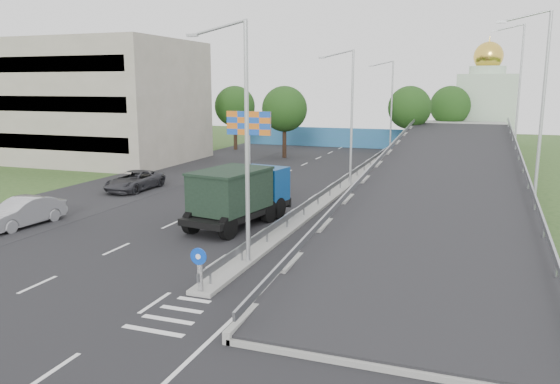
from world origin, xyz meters
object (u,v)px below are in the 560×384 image
at_px(sign_bollard, 200,269).
at_px(billboard, 249,127).
at_px(lamp_post_far, 390,102).
at_px(parked_car_c, 134,181).
at_px(dump_truck, 240,193).
at_px(parked_car_b, 23,212).
at_px(church, 485,104).
at_px(lamp_post_mid, 349,110).
at_px(lamp_post_near, 243,131).

height_order(sign_bollard, billboard, billboard).
distance_m(lamp_post_far, billboard, 20.24).
bearing_deg(parked_car_c, lamp_post_far, 62.47).
bearing_deg(dump_truck, parked_car_b, -148.77).
height_order(sign_bollard, lamp_post_far, lamp_post_far).
bearing_deg(church, parked_car_b, -114.77).
distance_m(lamp_post_mid, lamp_post_far, 20.00).
bearing_deg(billboard, lamp_post_far, 63.16).
bearing_deg(dump_truck, parked_car_c, 159.85).
relative_size(lamp_post_near, church, 0.73).
xyz_separation_m(billboard, parked_car_b, (-5.02, -20.07, -3.39)).
relative_size(billboard, parked_car_c, 1.05).
distance_m(billboard, parked_car_c, 11.10).
height_order(lamp_post_mid, dump_truck, lamp_post_mid).
bearing_deg(lamp_post_far, sign_bollard, -90.14).
distance_m(sign_bollard, lamp_post_mid, 24.30).
relative_size(sign_bollard, church, 0.12).
relative_size(church, dump_truck, 1.80).
relative_size(lamp_post_near, dump_truck, 1.31).
bearing_deg(sign_bollard, lamp_post_mid, 89.74).
bearing_deg(dump_truck, church, 84.53).
height_order(lamp_post_far, billboard, lamp_post_far).
relative_size(sign_bollard, lamp_post_mid, 0.17).
relative_size(billboard, parked_car_b, 1.14).
xyz_separation_m(sign_bollard, dump_truck, (-2.88, 10.16, 0.75)).
xyz_separation_m(parked_car_b, parked_car_c, (-0.32, 10.97, -0.07)).
distance_m(dump_truck, parked_car_c, 13.25).
relative_size(lamp_post_near, parked_car_c, 1.92).
height_order(sign_bollard, lamp_post_mid, lamp_post_mid).
xyz_separation_m(sign_bollard, lamp_post_near, (0.11, 3.83, 4.77)).
xyz_separation_m(lamp_post_mid, dump_truck, (-2.99, -13.66, -4.02)).
xyz_separation_m(lamp_post_near, billboard, (-9.11, 22.00, -1.62)).
distance_m(lamp_post_mid, parked_car_c, 16.89).
bearing_deg(dump_truck, sign_bollard, -64.51).
distance_m(sign_bollard, parked_car_c, 22.04).
bearing_deg(lamp_post_far, lamp_post_near, -90.00).
relative_size(lamp_post_mid, lamp_post_far, 1.00).
height_order(lamp_post_near, parked_car_c, lamp_post_near).
distance_m(lamp_post_near, parked_car_c, 20.03).
bearing_deg(lamp_post_far, dump_truck, -95.08).
bearing_deg(church, sign_bollard, -99.81).
relative_size(sign_bollard, parked_car_b, 0.34).
bearing_deg(dump_truck, lamp_post_mid, 87.30).
height_order(sign_bollard, lamp_post_near, lamp_post_near).
bearing_deg(dump_truck, lamp_post_far, 94.58).
bearing_deg(billboard, lamp_post_mid, -12.38).
height_order(lamp_post_mid, billboard, lamp_post_mid).
xyz_separation_m(sign_bollard, lamp_post_mid, (0.11, 23.83, 4.77)).
xyz_separation_m(lamp_post_mid, parked_car_b, (-14.13, -18.07, -5.01)).
xyz_separation_m(lamp_post_near, parked_car_c, (-14.46, 12.91, -5.08)).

